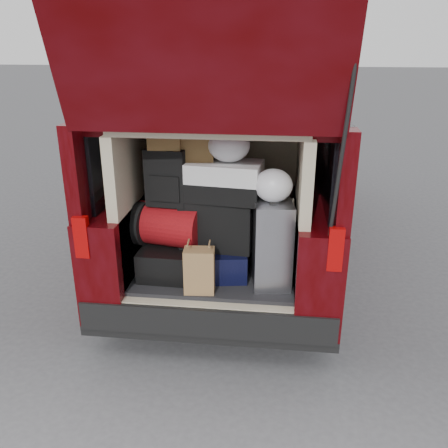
{
  "coord_description": "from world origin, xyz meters",
  "views": [
    {
      "loc": [
        0.47,
        -3.2,
        2.3
      ],
      "look_at": [
        0.07,
        0.2,
        0.95
      ],
      "focal_mm": 38.0,
      "sensor_mm": 36.0,
      "label": 1
    }
  ],
  "objects_px": {
    "kraft_bag": "(199,271)",
    "backpack": "(167,177)",
    "red_duffel": "(169,225)",
    "black_soft_case": "(218,222)",
    "black_hardshell": "(172,256)",
    "silver_roller": "(271,241)",
    "twotone_duffel": "(218,180)",
    "navy_hardshell": "(219,259)"
  },
  "relations": [
    {
      "from": "backpack",
      "to": "silver_roller",
      "type": "bearing_deg",
      "value": 0.92
    },
    {
      "from": "black_hardshell",
      "to": "red_duffel",
      "type": "bearing_deg",
      "value": -93.15
    },
    {
      "from": "silver_roller",
      "to": "backpack",
      "type": "bearing_deg",
      "value": 167.06
    },
    {
      "from": "black_hardshell",
      "to": "red_duffel",
      "type": "relative_size",
      "value": 1.14
    },
    {
      "from": "kraft_bag",
      "to": "backpack",
      "type": "xyz_separation_m",
      "value": [
        -0.28,
        0.31,
        0.61
      ]
    },
    {
      "from": "kraft_bag",
      "to": "backpack",
      "type": "height_order",
      "value": "backpack"
    },
    {
      "from": "navy_hardshell",
      "to": "red_duffel",
      "type": "bearing_deg",
      "value": 176.23
    },
    {
      "from": "backpack",
      "to": "twotone_duffel",
      "type": "bearing_deg",
      "value": 10.93
    },
    {
      "from": "red_duffel",
      "to": "twotone_duffel",
      "type": "distance_m",
      "value": 0.53
    },
    {
      "from": "navy_hardshell",
      "to": "kraft_bag",
      "type": "height_order",
      "value": "kraft_bag"
    },
    {
      "from": "black_soft_case",
      "to": "kraft_bag",
      "type": "bearing_deg",
      "value": -100.04
    },
    {
      "from": "navy_hardshell",
      "to": "twotone_duffel",
      "type": "distance_m",
      "value": 0.65
    },
    {
      "from": "black_hardshell",
      "to": "black_soft_case",
      "type": "height_order",
      "value": "black_soft_case"
    },
    {
      "from": "black_soft_case",
      "to": "black_hardshell",
      "type": "bearing_deg",
      "value": -171.23
    },
    {
      "from": "navy_hardshell",
      "to": "red_duffel",
      "type": "relative_size",
      "value": 0.99
    },
    {
      "from": "navy_hardshell",
      "to": "kraft_bag",
      "type": "xyz_separation_m",
      "value": [
        -0.1,
        -0.34,
        0.06
      ]
    },
    {
      "from": "silver_roller",
      "to": "twotone_duffel",
      "type": "xyz_separation_m",
      "value": [
        -0.41,
        0.11,
        0.43
      ]
    },
    {
      "from": "silver_roller",
      "to": "backpack",
      "type": "xyz_separation_m",
      "value": [
        -0.79,
        0.07,
        0.45
      ]
    },
    {
      "from": "navy_hardshell",
      "to": "twotone_duffel",
      "type": "bearing_deg",
      "value": 104.18
    },
    {
      "from": "navy_hardshell",
      "to": "twotone_duffel",
      "type": "xyz_separation_m",
      "value": [
        -0.0,
        0.0,
        0.65
      ]
    },
    {
      "from": "silver_roller",
      "to": "backpack",
      "type": "distance_m",
      "value": 0.92
    },
    {
      "from": "red_duffel",
      "to": "twotone_duffel",
      "type": "bearing_deg",
      "value": 17.16
    },
    {
      "from": "kraft_bag",
      "to": "red_duffel",
      "type": "distance_m",
      "value": 0.47
    },
    {
      "from": "black_soft_case",
      "to": "twotone_duffel",
      "type": "xyz_separation_m",
      "value": [
        0.01,
        -0.01,
        0.34
      ]
    },
    {
      "from": "black_hardshell",
      "to": "silver_roller",
      "type": "relative_size",
      "value": 0.89
    },
    {
      "from": "black_hardshell",
      "to": "silver_roller",
      "type": "bearing_deg",
      "value": -4.92
    },
    {
      "from": "black_hardshell",
      "to": "silver_roller",
      "type": "height_order",
      "value": "silver_roller"
    },
    {
      "from": "silver_roller",
      "to": "black_soft_case",
      "type": "height_order",
      "value": "silver_roller"
    },
    {
      "from": "black_hardshell",
      "to": "backpack",
      "type": "relative_size",
      "value": 1.35
    },
    {
      "from": "black_hardshell",
      "to": "black_soft_case",
      "type": "xyz_separation_m",
      "value": [
        0.37,
        0.03,
        0.3
      ]
    },
    {
      "from": "red_duffel",
      "to": "black_soft_case",
      "type": "height_order",
      "value": "black_soft_case"
    },
    {
      "from": "silver_roller",
      "to": "black_hardshell",
      "type": "bearing_deg",
      "value": 165.82
    },
    {
      "from": "navy_hardshell",
      "to": "silver_roller",
      "type": "height_order",
      "value": "silver_roller"
    },
    {
      "from": "red_duffel",
      "to": "black_soft_case",
      "type": "distance_m",
      "value": 0.38
    },
    {
      "from": "red_duffel",
      "to": "black_soft_case",
      "type": "bearing_deg",
      "value": 19.34
    },
    {
      "from": "black_soft_case",
      "to": "twotone_duffel",
      "type": "relative_size",
      "value": 0.86
    },
    {
      "from": "red_duffel",
      "to": "black_soft_case",
      "type": "xyz_separation_m",
      "value": [
        0.37,
        0.05,
        0.02
      ]
    },
    {
      "from": "black_hardshell",
      "to": "silver_roller",
      "type": "xyz_separation_m",
      "value": [
        0.79,
        -0.09,
        0.21
      ]
    },
    {
      "from": "navy_hardshell",
      "to": "twotone_duffel",
      "type": "height_order",
      "value": "twotone_duffel"
    },
    {
      "from": "kraft_bag",
      "to": "backpack",
      "type": "relative_size",
      "value": 0.79
    },
    {
      "from": "navy_hardshell",
      "to": "black_soft_case",
      "type": "xyz_separation_m",
      "value": [
        -0.01,
        0.01,
        0.31
      ]
    },
    {
      "from": "silver_roller",
      "to": "twotone_duffel",
      "type": "relative_size",
      "value": 1.02
    }
  ]
}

